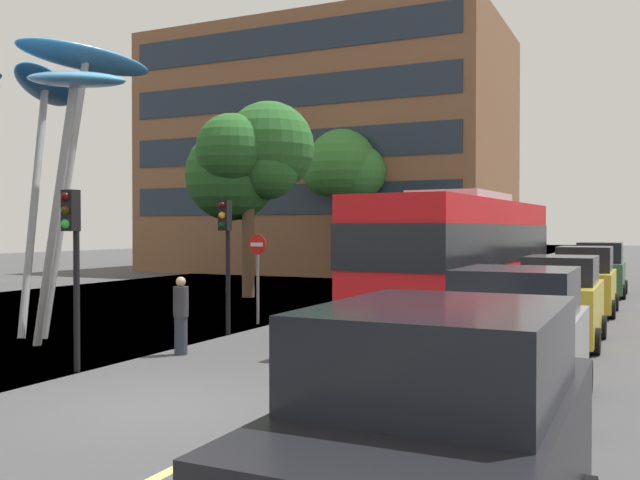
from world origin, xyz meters
The scene contains 14 objects.
ground centered at (-0.69, 0.00, -0.05)m, with size 120.00×240.00×0.10m.
red_bus centered at (2.26, 10.21, 2.07)m, with size 3.27×10.55×3.80m.
traffic_light_kerb_near centered at (-3.18, 1.40, 2.58)m, with size 0.28×0.42×3.55m.
traffic_light_kerb_far centered at (-3.10, 6.69, 2.58)m, with size 0.28×0.42×3.55m.
car_parked_near centered at (5.48, -3.46, 1.04)m, with size 2.09×4.23×2.21m.
car_parked_mid centered at (5.05, 2.50, 1.02)m, with size 2.07×3.92×2.18m.
car_parked_far centered at (5.02, 9.04, 1.01)m, with size 1.92×3.95×2.14m.
car_side_street centered at (5.03, 15.82, 1.03)m, with size 1.98×3.90×2.22m.
car_far_side centered at (5.11, 22.58, 1.04)m, with size 2.05×4.03×2.24m.
tree_pavement_near centered at (-8.02, 15.96, 5.62)m, with size 5.35×4.78×8.09m.
tree_pavement_far centered at (-8.48, 26.69, 6.19)m, with size 4.80×4.24×8.32m.
pedestrian centered at (-2.46, 3.88, 0.87)m, with size 0.34×0.34×1.73m.
no_entry_sign centered at (-3.45, 8.91, 1.75)m, with size 0.60×0.12×2.64m.
backdrop_building centered at (-12.47, 33.96, 7.82)m, with size 22.60×13.57×15.64m.
Camera 1 is at (6.92, -8.68, 2.79)m, focal length 38.93 mm.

